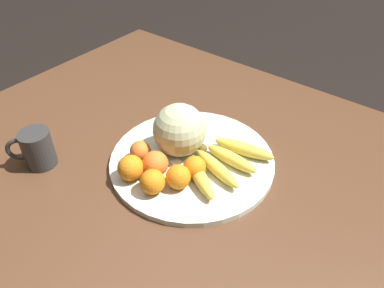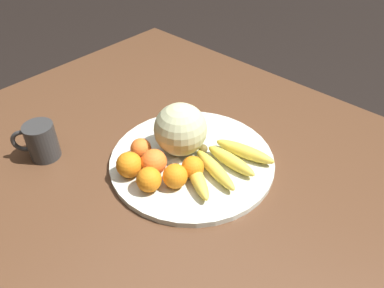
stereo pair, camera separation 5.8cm
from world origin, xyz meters
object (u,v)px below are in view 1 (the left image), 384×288
object	(u,v)px
ceramic_mug	(37,149)
orange_back_left	(152,182)
orange_mid_center	(155,164)
fruit_bowl	(192,160)
kitchen_table	(201,189)
orange_top_small	(140,151)
melon	(180,130)
orange_back_right	(195,167)
produce_tag	(182,169)
orange_front_left	(131,168)
banana_bunch	(224,162)
orange_front_right	(178,177)

from	to	relation	value
ceramic_mug	orange_back_left	bearing A→B (deg)	17.54
orange_mid_center	fruit_bowl	bearing A→B (deg)	70.33
kitchen_table	orange_top_small	size ratio (longest dim) A/B	28.31
melon	orange_back_right	bearing A→B (deg)	-29.90
kitchen_table	produce_tag	xyz separation A→B (m)	(-0.03, -0.04, 0.09)
orange_front_left	orange_top_small	xyz separation A→B (m)	(-0.03, 0.07, -0.01)
fruit_bowl	ceramic_mug	distance (m)	0.41
orange_front_left	orange_top_small	size ratio (longest dim) A/B	1.19
orange_front_left	orange_back_right	distance (m)	0.16
kitchen_table	orange_back_right	bearing A→B (deg)	-77.36
banana_bunch	orange_back_right	world-z (taller)	orange_back_right
banana_bunch	orange_front_left	bearing A→B (deg)	-122.96
fruit_bowl	orange_front_left	size ratio (longest dim) A/B	6.64
melon	orange_mid_center	world-z (taller)	melon
orange_front_left	produce_tag	size ratio (longest dim) A/B	0.74
banana_bunch	orange_back_right	xyz separation A→B (m)	(-0.04, -0.07, 0.01)
kitchen_table	orange_mid_center	distance (m)	0.17
orange_front_left	orange_front_right	bearing A→B (deg)	24.56
banana_bunch	orange_top_small	bearing A→B (deg)	-140.71
banana_bunch	ceramic_mug	xyz separation A→B (m)	(-0.41, -0.28, 0.02)
produce_tag	ceramic_mug	size ratio (longest dim) A/B	0.86
banana_bunch	orange_front_right	size ratio (longest dim) A/B	4.03
melon	orange_top_small	size ratio (longest dim) A/B	2.56
banana_bunch	orange_front_left	xyz separation A→B (m)	(-0.16, -0.18, 0.02)
orange_back_left	orange_top_small	bearing A→B (deg)	147.61
fruit_bowl	orange_top_small	bearing A→B (deg)	-140.85
orange_mid_center	orange_top_small	bearing A→B (deg)	166.39
kitchen_table	orange_mid_center	bearing A→B (deg)	-127.72
orange_front_left	ceramic_mug	bearing A→B (deg)	-157.44
melon	orange_mid_center	distance (m)	0.12
ceramic_mug	orange_top_small	bearing A→B (deg)	38.04
orange_top_small	ceramic_mug	size ratio (longest dim) A/B	0.53
orange_mid_center	orange_top_small	size ratio (longest dim) A/B	1.20
banana_bunch	orange_front_left	distance (m)	0.24
fruit_bowl	orange_front_left	world-z (taller)	orange_front_left
melon	produce_tag	size ratio (longest dim) A/B	1.59
melon	orange_front_right	size ratio (longest dim) A/B	2.31
orange_back_left	produce_tag	distance (m)	0.11
orange_top_small	produce_tag	world-z (taller)	orange_top_small
orange_mid_center	orange_back_right	size ratio (longest dim) A/B	1.16
kitchen_table	melon	world-z (taller)	melon
melon	orange_back_right	distance (m)	0.12
produce_tag	kitchen_table	bearing A→B (deg)	74.69
orange_front_left	orange_back_right	world-z (taller)	orange_front_left
banana_bunch	orange_front_right	xyz separation A→B (m)	(-0.05, -0.13, 0.01)
orange_top_small	ceramic_mug	bearing A→B (deg)	-141.96
orange_front_right	melon	bearing A→B (deg)	127.24
banana_bunch	orange_front_right	bearing A→B (deg)	-102.68
kitchen_table	ceramic_mug	world-z (taller)	ceramic_mug
fruit_bowl	banana_bunch	size ratio (longest dim) A/B	1.78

